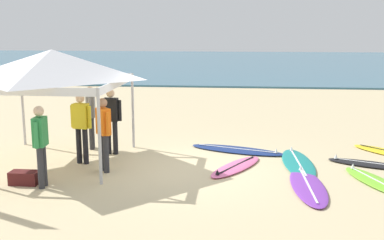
{
  "coord_description": "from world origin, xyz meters",
  "views": [
    {
      "loc": [
        1.29,
        -10.57,
        3.28
      ],
      "look_at": [
        0.14,
        0.88,
        1.0
      ],
      "focal_mm": 44.22,
      "sensor_mm": 36.0,
      "label": 1
    }
  ],
  "objects_px": {
    "person_orange": "(104,130)",
    "person_black": "(111,117)",
    "person_yellow": "(81,124)",
    "surfboard_lime": "(375,181)",
    "surfboard_pink": "(236,167)",
    "surfboard_navy": "(237,150)",
    "person_green": "(41,141)",
    "canopy_tent": "(52,65)",
    "surfboard_teal": "(298,163)",
    "surfboard_purple": "(308,186)",
    "gear_bag_near_tent": "(25,178)",
    "person_grey": "(91,113)",
    "surfboard_black": "(370,164)"
  },
  "relations": [
    {
      "from": "surfboard_purple",
      "to": "person_orange",
      "type": "bearing_deg",
      "value": 171.55
    },
    {
      "from": "surfboard_purple",
      "to": "person_black",
      "type": "relative_size",
      "value": 1.47
    },
    {
      "from": "surfboard_teal",
      "to": "person_black",
      "type": "bearing_deg",
      "value": 173.95
    },
    {
      "from": "person_orange",
      "to": "person_black",
      "type": "xyz_separation_m",
      "value": [
        -0.24,
        1.51,
        0.0
      ]
    },
    {
      "from": "person_green",
      "to": "surfboard_lime",
      "type": "bearing_deg",
      "value": 7.75
    },
    {
      "from": "surfboard_navy",
      "to": "gear_bag_near_tent",
      "type": "bearing_deg",
      "value": -144.73
    },
    {
      "from": "gear_bag_near_tent",
      "to": "canopy_tent",
      "type": "bearing_deg",
      "value": 88.45
    },
    {
      "from": "canopy_tent",
      "to": "person_orange",
      "type": "relative_size",
      "value": 1.9
    },
    {
      "from": "person_black",
      "to": "gear_bag_near_tent",
      "type": "distance_m",
      "value": 2.94
    },
    {
      "from": "person_yellow",
      "to": "surfboard_lime",
      "type": "bearing_deg",
      "value": -6.92
    },
    {
      "from": "person_orange",
      "to": "person_grey",
      "type": "distance_m",
      "value": 2.21
    },
    {
      "from": "surfboard_teal",
      "to": "gear_bag_near_tent",
      "type": "height_order",
      "value": "gear_bag_near_tent"
    },
    {
      "from": "surfboard_teal",
      "to": "surfboard_navy",
      "type": "bearing_deg",
      "value": 142.7
    },
    {
      "from": "surfboard_teal",
      "to": "person_black",
      "type": "relative_size",
      "value": 1.53
    },
    {
      "from": "canopy_tent",
      "to": "person_yellow",
      "type": "bearing_deg",
      "value": -9.38
    },
    {
      "from": "surfboard_lime",
      "to": "person_yellow",
      "type": "height_order",
      "value": "person_yellow"
    },
    {
      "from": "person_green",
      "to": "person_grey",
      "type": "bearing_deg",
      "value": 89.03
    },
    {
      "from": "person_green",
      "to": "person_orange",
      "type": "bearing_deg",
      "value": 49.94
    },
    {
      "from": "canopy_tent",
      "to": "person_green",
      "type": "height_order",
      "value": "canopy_tent"
    },
    {
      "from": "surfboard_purple",
      "to": "surfboard_pink",
      "type": "relative_size",
      "value": 1.19
    },
    {
      "from": "surfboard_lime",
      "to": "person_yellow",
      "type": "xyz_separation_m",
      "value": [
        -6.69,
        0.81,
        0.95
      ]
    },
    {
      "from": "surfboard_pink",
      "to": "person_yellow",
      "type": "xyz_separation_m",
      "value": [
        -3.72,
        0.02,
        0.95
      ]
    },
    {
      "from": "surfboard_lime",
      "to": "surfboard_teal",
      "type": "bearing_deg",
      "value": 140.2
    },
    {
      "from": "surfboard_teal",
      "to": "person_green",
      "type": "height_order",
      "value": "person_green"
    },
    {
      "from": "gear_bag_near_tent",
      "to": "surfboard_pink",
      "type": "bearing_deg",
      "value": 19.84
    },
    {
      "from": "person_green",
      "to": "person_yellow",
      "type": "xyz_separation_m",
      "value": [
        0.26,
        1.76,
        0.0
      ]
    },
    {
      "from": "surfboard_lime",
      "to": "person_black",
      "type": "relative_size",
      "value": 1.29
    },
    {
      "from": "surfboard_teal",
      "to": "surfboard_navy",
      "type": "distance_m",
      "value": 1.84
    },
    {
      "from": "person_black",
      "to": "surfboard_teal",
      "type": "bearing_deg",
      "value": -6.05
    },
    {
      "from": "person_yellow",
      "to": "person_black",
      "type": "height_order",
      "value": "same"
    },
    {
      "from": "person_black",
      "to": "person_green",
      "type": "bearing_deg",
      "value": -105.55
    },
    {
      "from": "surfboard_teal",
      "to": "person_yellow",
      "type": "relative_size",
      "value": 1.53
    },
    {
      "from": "surfboard_purple",
      "to": "person_black",
      "type": "height_order",
      "value": "person_black"
    },
    {
      "from": "surfboard_teal",
      "to": "surfboard_purple",
      "type": "relative_size",
      "value": 1.05
    },
    {
      "from": "surfboard_teal",
      "to": "gear_bag_near_tent",
      "type": "relative_size",
      "value": 4.37
    },
    {
      "from": "person_green",
      "to": "person_yellow",
      "type": "bearing_deg",
      "value": 81.55
    },
    {
      "from": "person_green",
      "to": "surfboard_black",
      "type": "bearing_deg",
      "value": 17.46
    },
    {
      "from": "surfboard_black",
      "to": "surfboard_pink",
      "type": "xyz_separation_m",
      "value": [
        -3.21,
        -0.52,
        -0.0
      ]
    },
    {
      "from": "surfboard_teal",
      "to": "person_grey",
      "type": "distance_m",
      "value": 5.59
    },
    {
      "from": "surfboard_teal",
      "to": "surfboard_purple",
      "type": "xyz_separation_m",
      "value": [
        0.01,
        -1.68,
        0.0
      ]
    },
    {
      "from": "surfboard_pink",
      "to": "person_yellow",
      "type": "height_order",
      "value": "person_yellow"
    },
    {
      "from": "surfboard_black",
      "to": "person_black",
      "type": "height_order",
      "value": "person_black"
    },
    {
      "from": "surfboard_black",
      "to": "gear_bag_near_tent",
      "type": "height_order",
      "value": "gear_bag_near_tent"
    },
    {
      "from": "surfboard_navy",
      "to": "person_yellow",
      "type": "xyz_separation_m",
      "value": [
        -3.75,
        -1.54,
        0.95
      ]
    },
    {
      "from": "surfboard_purple",
      "to": "person_orange",
      "type": "distance_m",
      "value": 4.64
    },
    {
      "from": "person_grey",
      "to": "surfboard_pink",
      "type": "bearing_deg",
      "value": -20.03
    },
    {
      "from": "surfboard_black",
      "to": "surfboard_purple",
      "type": "distance_m",
      "value": 2.46
    },
    {
      "from": "surfboard_teal",
      "to": "person_orange",
      "type": "xyz_separation_m",
      "value": [
        -4.49,
        -1.01,
        0.95
      ]
    },
    {
      "from": "surfboard_pink",
      "to": "gear_bag_near_tent",
      "type": "xyz_separation_m",
      "value": [
        -4.45,
        -1.6,
        0.1
      ]
    },
    {
      "from": "canopy_tent",
      "to": "person_yellow",
      "type": "height_order",
      "value": "canopy_tent"
    }
  ]
}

